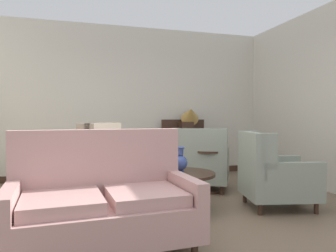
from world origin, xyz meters
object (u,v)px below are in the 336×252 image
object	(u,v)px
side_table	(209,166)
porcelain_vase	(180,162)
armchair_near_sideboard	(272,175)
armchair_far_left	(88,166)
sideboard	(186,149)
gramophone	(190,116)
settee	(103,203)
armchair_beside_settee	(201,163)
coffee_table	(179,179)

from	to	relation	value
side_table	porcelain_vase	bearing A→B (deg)	-132.62
porcelain_vase	side_table	distance (m)	1.14
side_table	armchair_near_sideboard	bearing A→B (deg)	-68.24
armchair_far_left	sideboard	distance (m)	2.24
gramophone	settee	bearing A→B (deg)	-122.13
settee	armchair_near_sideboard	size ratio (longest dim) A/B	1.60
side_table	armchair_far_left	bearing A→B (deg)	173.72
sideboard	armchair_beside_settee	bearing A→B (deg)	-98.24
porcelain_vase	sideboard	bearing A→B (deg)	68.62
side_table	gramophone	size ratio (longest dim) A/B	1.23
armchair_near_sideboard	sideboard	world-z (taller)	sideboard
armchair_beside_settee	armchair_near_sideboard	distance (m)	1.29
porcelain_vase	armchair_beside_settee	xyz separation A→B (m)	(0.68, 0.98, -0.18)
sideboard	armchair_near_sideboard	bearing A→B (deg)	-82.58
settee	armchair_near_sideboard	world-z (taller)	settee
settee	gramophone	size ratio (longest dim) A/B	2.99
coffee_table	settee	size ratio (longest dim) A/B	0.56
coffee_table	porcelain_vase	distance (m)	0.22
side_table	coffee_table	bearing A→B (deg)	-133.13
settee	side_table	bearing A→B (deg)	41.99
coffee_table	armchair_far_left	bearing A→B (deg)	135.73
armchair_near_sideboard	sideboard	bearing A→B (deg)	19.88
armchair_beside_settee	gramophone	distance (m)	1.37
coffee_table	porcelain_vase	size ratio (longest dim) A/B	2.82
porcelain_vase	armchair_beside_settee	distance (m)	1.21
coffee_table	armchair_beside_settee	distance (m)	1.20
armchair_beside_settee	side_table	world-z (taller)	armchair_beside_settee
porcelain_vase	coffee_table	bearing A→B (deg)	153.59
armchair_beside_settee	gramophone	world-z (taller)	gramophone
armchair_beside_settee	armchair_near_sideboard	size ratio (longest dim) A/B	1.16
armchair_near_sideboard	sideboard	xyz separation A→B (m)	(-0.31, 2.40, 0.11)
armchair_beside_settee	porcelain_vase	bearing A→B (deg)	84.72
armchair_beside_settee	sideboard	world-z (taller)	sideboard
coffee_table	porcelain_vase	world-z (taller)	porcelain_vase
sideboard	side_table	bearing A→B (deg)	-94.19
porcelain_vase	sideboard	world-z (taller)	sideboard
coffee_table	sideboard	size ratio (longest dim) A/B	0.80
armchair_near_sideboard	gramophone	bearing A→B (deg)	18.96
armchair_beside_settee	gramophone	xyz separation A→B (m)	(0.22, 1.12, 0.76)
armchair_beside_settee	coffee_table	bearing A→B (deg)	84.22
armchair_far_left	armchair_near_sideboard	size ratio (longest dim) A/B	1.17
armchair_near_sideboard	gramophone	xyz separation A→B (m)	(-0.26, 2.31, 0.77)
sideboard	gramophone	distance (m)	0.67
coffee_table	armchair_near_sideboard	world-z (taller)	armchair_near_sideboard
porcelain_vase	side_table	size ratio (longest dim) A/B	0.48
side_table	armchair_beside_settee	bearing A→B (deg)	115.37
coffee_table	settee	bearing A→B (deg)	-136.20
armchair_near_sideboard	armchair_far_left	bearing A→B (deg)	73.45
porcelain_vase	gramophone	world-z (taller)	gramophone
armchair_far_left	coffee_table	bearing A→B (deg)	78.00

